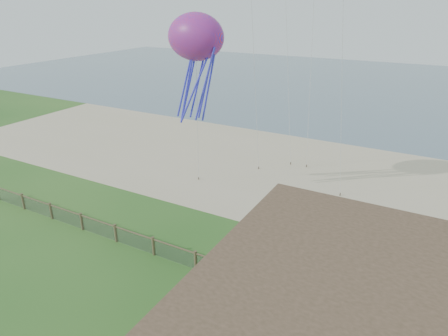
{
  "coord_description": "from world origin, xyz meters",
  "views": [
    {
      "loc": [
        10.47,
        -9.7,
        14.2
      ],
      "look_at": [
        0.73,
        8.0,
        5.72
      ],
      "focal_mm": 32.0,
      "sensor_mm": 36.0,
      "label": 1
    }
  ],
  "objects": [
    {
      "name": "picnic_table",
      "position": [
        4.6,
        2.73,
        0.36
      ],
      "size": [
        1.97,
        1.68,
        0.71
      ],
      "primitive_type": null,
      "rotation": [
        0.0,
        0.0,
        0.28
      ],
      "color": "brown",
      "rests_on": "ground"
    },
    {
      "name": "sand_beach",
      "position": [
        0.0,
        22.0,
        0.0
      ],
      "size": [
        72.0,
        20.0,
        0.02
      ],
      "primitive_type": "cube",
      "color": "#C1B28B",
      "rests_on": "ground"
    },
    {
      "name": "ocean",
      "position": [
        0.0,
        66.0,
        0.0
      ],
      "size": [
        160.0,
        68.0,
        0.02
      ],
      "primitive_type": "cube",
      "color": "slate",
      "rests_on": "ground"
    },
    {
      "name": "chainlink_fence",
      "position": [
        0.0,
        6.0,
        0.55
      ],
      "size": [
        36.2,
        0.2,
        1.25
      ],
      "primitive_type": null,
      "color": "#4C402A",
      "rests_on": "ground"
    },
    {
      "name": "octopus_kite",
      "position": [
        -4.52,
        13.66,
        10.0
      ],
      "size": [
        4.43,
        3.71,
        7.82
      ],
      "primitive_type": null,
      "rotation": [
        0.0,
        0.0,
        0.31
      ],
      "color": "#FF2830"
    }
  ]
}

